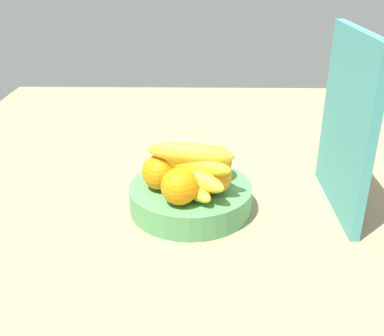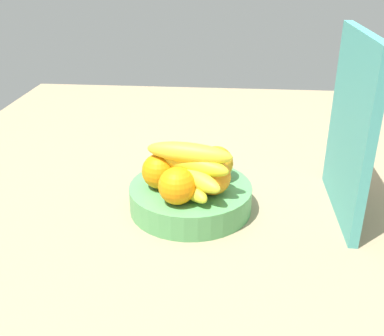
{
  "view_description": "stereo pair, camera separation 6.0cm",
  "coord_description": "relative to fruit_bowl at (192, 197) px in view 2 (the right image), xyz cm",
  "views": [
    {
      "loc": [
        86.12,
        1.75,
        48.43
      ],
      "look_at": [
        3.71,
        0.29,
        9.3
      ],
      "focal_mm": 42.64,
      "sensor_mm": 36.0,
      "label": 1
    },
    {
      "loc": [
        85.8,
        7.73,
        48.43
      ],
      "look_at": [
        3.71,
        0.29,
        9.3
      ],
      "focal_mm": 42.64,
      "sensor_mm": 36.0,
      "label": 2
    }
  ],
  "objects": [
    {
      "name": "fruit_bowl",
      "position": [
        0.0,
        0.0,
        0.0
      ],
      "size": [
        25.12,
        25.12,
        5.3
      ],
      "primitive_type": "cylinder",
      "color": "#539C59",
      "rests_on": "ground_plane"
    },
    {
      "name": "orange_back_left",
      "position": [
        2.79,
        4.3,
        6.23
      ],
      "size": [
        7.15,
        7.15,
        7.15
      ],
      "primitive_type": "sphere",
      "color": "orange",
      "rests_on": "fruit_bowl"
    },
    {
      "name": "orange_back_right",
      "position": [
        -4.21,
        4.68,
        6.23
      ],
      "size": [
        7.15,
        7.15,
        7.15
      ],
      "primitive_type": "sphere",
      "color": "orange",
      "rests_on": "fruit_bowl"
    },
    {
      "name": "ground_plane",
      "position": [
        -3.71,
        -0.29,
        -4.15
      ],
      "size": [
        180.0,
        140.0,
        3.0
      ],
      "primitive_type": "cube",
      "color": "#988462"
    },
    {
      "name": "orange_front_left",
      "position": [
        -3.76,
        -1.91,
        6.23
      ],
      "size": [
        7.15,
        7.15,
        7.15
      ],
      "primitive_type": "sphere",
      "color": "orange",
      "rests_on": "fruit_bowl"
    },
    {
      "name": "banana_bunch",
      "position": [
        3.0,
        -0.45,
        7.95
      ],
      "size": [
        16.4,
        17.86,
        10.6
      ],
      "color": "yellow",
      "rests_on": "fruit_bowl"
    },
    {
      "name": "orange_front_right",
      "position": [
        1.12,
        -6.4,
        6.23
      ],
      "size": [
        7.15,
        7.15,
        7.15
      ],
      "primitive_type": "sphere",
      "color": "orange",
      "rests_on": "fruit_bowl"
    },
    {
      "name": "cutting_board",
      "position": [
        -2.27,
        30.26,
        15.35
      ],
      "size": [
        28.01,
        1.92,
        36.0
      ],
      "primitive_type": "cube",
      "rotation": [
        0.0,
        0.0,
        -0.0
      ],
      "color": "teal",
      "rests_on": "ground_plane"
    },
    {
      "name": "orange_center",
      "position": [
        7.1,
        -2.17,
        6.23
      ],
      "size": [
        7.15,
        7.15,
        7.15
      ],
      "primitive_type": "sphere",
      "color": "orange",
      "rests_on": "fruit_bowl"
    }
  ]
}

